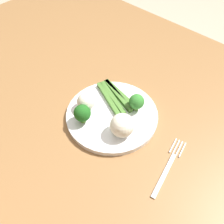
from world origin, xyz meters
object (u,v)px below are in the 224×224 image
dining_table (109,115)px  plate (112,115)px  fork (169,166)px  asparagus_bundle (114,97)px  cauliflower_left (122,125)px  broccoli_back (138,101)px  cauliflower_right (86,101)px  broccoli_front_left (82,113)px

dining_table → plate: size_ratio=5.91×
fork → plate: bearing=72.4°
plate → asparagus_bundle: bearing=125.7°
plate → dining_table: bearing=139.3°
cauliflower_left → plate: bearing=154.3°
cauliflower_left → broccoli_back: bearing=105.0°
cauliflower_left → cauliflower_right: size_ratio=1.24×
broccoli_front_left → broccoli_back: (0.07, 0.13, -0.00)m
plate → cauliflower_left: (0.06, -0.03, 0.04)m
cauliflower_right → fork: (0.26, 0.01, -0.04)m
broccoli_front_left → broccoli_back: broccoli_front_left is taller
asparagus_bundle → broccoli_front_left: 0.12m
broccoli_back → cauliflower_left: cauliflower_left is taller
fork → cauliflower_right: bearing=80.7°
dining_table → cauliflower_right: size_ratio=29.76×
asparagus_bundle → broccoli_back: bearing=29.8°
broccoli_back → cauliflower_left: bearing=-75.0°
fork → cauliflower_left: bearing=82.1°
broccoli_back → cauliflower_left: 0.09m
dining_table → plate: 0.13m
broccoli_back → cauliflower_right: (-0.10, -0.09, -0.00)m
plate → cauliflower_left: 0.08m
dining_table → broccoli_back: (0.10, 0.00, 0.14)m
broccoli_front_left → fork: broccoli_front_left is taller
dining_table → cauliflower_right: bearing=-90.9°
dining_table → fork: size_ratio=8.62×
plate → fork: size_ratio=1.46×
plate → broccoli_front_left: size_ratio=4.54×
broccoli_back → fork: bearing=-26.2°
plate → broccoli_back: bearing=58.1°
fork → dining_table: bearing=62.1°
broccoli_front_left → cauliflower_left: 0.10m
broccoli_front_left → broccoli_back: 0.15m
dining_table → broccoli_front_left: broccoli_front_left is taller
asparagus_bundle → fork: size_ratio=0.85×
plate → fork: 0.20m
asparagus_bundle → cauliflower_right: 0.08m
dining_table → cauliflower_left: 0.20m
cauliflower_left → cauliflower_right: 0.12m
cauliflower_left → fork: bearing=4.1°
asparagus_bundle → cauliflower_right: cauliflower_right is taller
cauliflower_left → asparagus_bundle: bearing=141.5°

